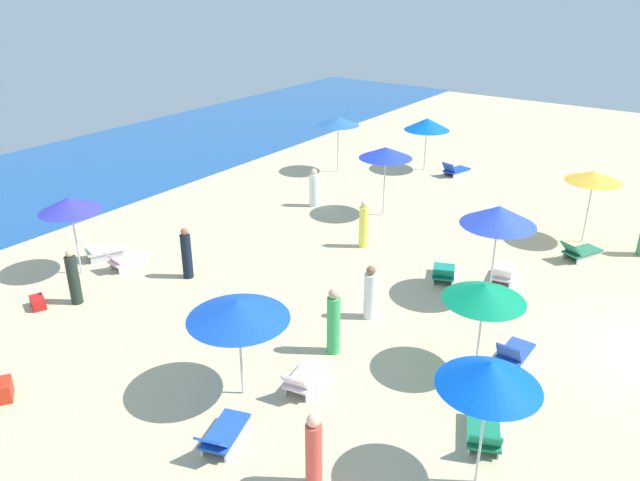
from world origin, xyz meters
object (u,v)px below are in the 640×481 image
(umbrella_5, at_px, (338,121))
(umbrella_6, at_px, (70,204))
(lounge_chair_2_0, at_px, (444,273))
(beachgoer_1, at_px, (364,225))
(lounge_chair_0_0, at_px, (455,170))
(umbrella_7, at_px, (485,293))
(umbrella_2, at_px, (499,215))
(lounge_chair_8_0, at_px, (483,431))
(lounge_chair_2_1, at_px, (503,274))
(beachgoer_6, at_px, (314,452))
(umbrella_0, at_px, (427,124))
(beach_ball_2, at_px, (376,159))
(lounge_chair_3_0, at_px, (580,251))
(lounge_chair_7_0, at_px, (514,353))
(lounge_chair_6_0, at_px, (101,250))
(umbrella_8, at_px, (490,374))
(beachgoer_0, at_px, (187,254))
(beachgoer_5, at_px, (314,189))
(umbrella_1, at_px, (238,310))
(beachgoer_4, at_px, (370,294))
(beachgoer_2, at_px, (334,322))
(lounge_chair_1_1, at_px, (305,378))
(cooler_box_0, at_px, (3,390))
(lounge_chair_1_0, at_px, (223,435))
(umbrella_3, at_px, (594,177))
(umbrella_4, at_px, (386,153))
(lounge_chair_6_1, at_px, (127,260))
(cooler_box_1, at_px, (38,302))

(umbrella_5, relative_size, umbrella_6, 1.02)
(lounge_chair_2_0, height_order, beachgoer_1, beachgoer_1)
(lounge_chair_0_0, distance_m, umbrella_7, 15.41)
(umbrella_2, bearing_deg, lounge_chair_8_0, -160.00)
(lounge_chair_2_1, height_order, beachgoer_6, beachgoer_6)
(umbrella_0, distance_m, beach_ball_2, 3.23)
(lounge_chair_3_0, height_order, lounge_chair_7_0, lounge_chair_7_0)
(lounge_chair_0_0, relative_size, umbrella_6, 0.59)
(beachgoer_1, bearing_deg, lounge_chair_7_0, 54.92)
(lounge_chair_6_0, distance_m, umbrella_8, 14.04)
(lounge_chair_6_0, relative_size, beachgoer_0, 0.86)
(lounge_chair_2_1, xyz_separation_m, beachgoer_5, (1.99, 8.46, 0.47))
(umbrella_1, xyz_separation_m, beachgoer_4, (4.45, -0.62, -1.42))
(umbrella_2, distance_m, beachgoer_2, 5.61)
(lounge_chair_0_0, height_order, lounge_chair_8_0, lounge_chair_0_0)
(umbrella_7, bearing_deg, lounge_chair_2_1, 12.90)
(lounge_chair_1_1, distance_m, umbrella_6, 9.34)
(cooler_box_0, xyz_separation_m, beach_ball_2, (20.45, 2.52, -0.09))
(lounge_chair_1_0, distance_m, umbrella_6, 9.58)
(lounge_chair_0_0, distance_m, umbrella_2, 11.80)
(umbrella_3, relative_size, umbrella_6, 1.01)
(lounge_chair_3_0, xyz_separation_m, beachgoer_6, (-12.86, 1.45, 0.53))
(umbrella_7, height_order, beachgoer_6, umbrella_7)
(lounge_chair_2_0, bearing_deg, lounge_chair_2_1, -169.40)
(umbrella_2, bearing_deg, cooler_box_0, 146.39)
(lounge_chair_1_0, bearing_deg, umbrella_5, -81.06)
(umbrella_4, bearing_deg, beachgoer_2, -157.58)
(lounge_chair_2_1, height_order, umbrella_5, umbrella_5)
(umbrella_0, distance_m, lounge_chair_6_1, 15.27)
(beach_ball_2, bearing_deg, umbrella_7, -141.78)
(umbrella_8, relative_size, beachgoer_6, 1.65)
(umbrella_7, bearing_deg, lounge_chair_8_0, -154.31)
(lounge_chair_0_0, bearing_deg, beach_ball_2, 19.44)
(lounge_chair_6_1, relative_size, beach_ball_2, 5.63)
(umbrella_3, xyz_separation_m, umbrella_8, (-12.57, -1.23, 0.05))
(beachgoer_1, relative_size, beachgoer_5, 1.07)
(umbrella_3, height_order, cooler_box_1, umbrella_3)
(lounge_chair_8_0, distance_m, beach_ball_2, 19.52)
(beachgoer_1, relative_size, cooler_box_0, 3.00)
(lounge_chair_1_0, distance_m, lounge_chair_6_0, 10.09)
(lounge_chair_6_0, xyz_separation_m, beachgoer_2, (-0.09, -9.20, 0.55))
(umbrella_5, bearing_deg, cooler_box_0, -170.03)
(umbrella_6, xyz_separation_m, lounge_chair_8_0, (0.09, -13.04, -2.06))
(lounge_chair_2_1, bearing_deg, lounge_chair_8_0, 96.81)
(umbrella_4, distance_m, umbrella_8, 13.50)
(umbrella_3, bearing_deg, cooler_box_1, 140.18)
(lounge_chair_1_0, xyz_separation_m, umbrella_7, (5.24, -3.15, 1.85))
(lounge_chair_1_1, distance_m, umbrella_7, 4.45)
(lounge_chair_2_1, bearing_deg, beach_ball_2, -52.69)
(umbrella_8, bearing_deg, lounge_chair_3_0, 4.90)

